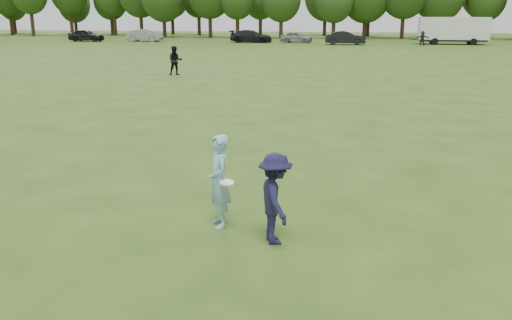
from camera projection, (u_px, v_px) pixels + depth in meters
The scene contains 12 objects.
ground at pixel (253, 240), 9.48m from camera, with size 200.00×200.00×0.00m, color #2C4B15.
thrower at pixel (219, 181), 9.88m from camera, with size 0.63×0.42×1.73m, color #85BBCE.
defender at pixel (275, 199), 9.19m from camera, with size 1.02×0.59×1.59m, color #181836.
player_far_a at pixel (175, 61), 33.69m from camera, with size 0.87×0.68×1.79m, color black.
player_far_d at pixel (422, 38), 63.03m from camera, with size 1.56×0.50×1.68m, color #242424.
car_a at pixel (86, 35), 71.69m from camera, with size 1.86×4.63×1.58m, color black.
car_b at pixel (145, 35), 71.79m from camera, with size 1.66×4.76×1.57m, color gray.
car_d at pixel (251, 36), 69.24m from camera, with size 2.18×5.37×1.56m, color black.
car_e at pixel (297, 37), 68.57m from camera, with size 1.63×4.05×1.38m, color gray.
car_f at pixel (345, 38), 64.72m from camera, with size 1.67×4.80×1.58m, color black.
disc_in_play at pixel (227, 183), 9.60m from camera, with size 0.33×0.33×0.07m.
cargo_trailer at pixel (453, 29), 64.93m from camera, with size 9.00×2.75×3.20m.
Camera 1 is at (1.61, -8.63, 3.86)m, focal length 38.00 mm.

